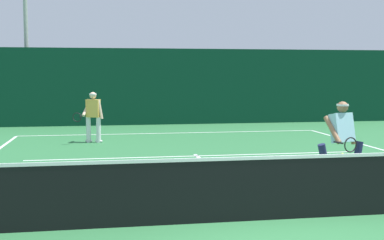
{
  "coord_description": "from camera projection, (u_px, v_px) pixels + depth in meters",
  "views": [
    {
      "loc": [
        -2.42,
        -7.28,
        2.2
      ],
      "look_at": [
        -0.19,
        5.81,
        1.0
      ],
      "focal_mm": 48.06,
      "sensor_mm": 36.0,
      "label": 1
    }
  ],
  "objects": [
    {
      "name": "tennis_ball_extra",
      "position": [
        374.0,
        183.0,
        10.19
      ],
      "size": [
        0.07,
        0.07,
        0.07
      ],
      "primitive_type": "sphere",
      "color": "#D1E033",
      "rests_on": "ground_plane"
    },
    {
      "name": "back_fence_windscreen",
      "position": [
        161.0,
        87.0,
        22.12
      ],
      "size": [
        22.01,
        0.12,
        3.27
      ],
      "primitive_type": "cube",
      "color": "#093322",
      "rests_on": "ground_plane"
    },
    {
      "name": "light_pole",
      "position": [
        26.0,
        29.0,
        22.02
      ],
      "size": [
        0.55,
        0.44,
        6.59
      ],
      "color": "#9EA39E",
      "rests_on": "ground_plane"
    },
    {
      "name": "court_line_service",
      "position": [
        197.0,
        156.0,
        13.76
      ],
      "size": [
        8.97,
        0.1,
        0.01
      ],
      "primitive_type": "cube",
      "color": "white",
      "rests_on": "ground_plane"
    },
    {
      "name": "player_near",
      "position": [
        342.0,
        138.0,
        10.26
      ],
      "size": [
        1.11,
        0.91,
        1.66
      ],
      "rotation": [
        0.0,
        0.0,
        3.39
      ],
      "color": "#1E234C",
      "rests_on": "ground_plane"
    },
    {
      "name": "player_far",
      "position": [
        93.0,
        115.0,
        16.38
      ],
      "size": [
        0.96,
        0.87,
        1.62
      ],
      "rotation": [
        0.0,
        0.0,
        2.75
      ],
      "color": "silver",
      "rests_on": "ground_plane"
    },
    {
      "name": "ground_plane",
      "position": [
        269.0,
        220.0,
        7.75
      ],
      "size": [
        80.0,
        80.0,
        0.0
      ],
      "primitive_type": "plane",
      "color": "#2E713E"
    },
    {
      "name": "tennis_ball",
      "position": [
        342.0,
        154.0,
        13.88
      ],
      "size": [
        0.07,
        0.07,
        0.07
      ],
      "primitive_type": "sphere",
      "color": "#D1E033",
      "rests_on": "ground_plane"
    },
    {
      "name": "tennis_net",
      "position": [
        269.0,
        187.0,
        7.71
      ],
      "size": [
        12.04,
        0.09,
        1.1
      ],
      "color": "#1E4723",
      "rests_on": "ground_plane"
    },
    {
      "name": "court_line_centre",
      "position": [
        221.0,
        178.0,
        10.89
      ],
      "size": [
        0.1,
        6.4,
        0.01
      ],
      "primitive_type": "cube",
      "color": "white",
      "rests_on": "ground_plane"
    },
    {
      "name": "court_line_baseline_far",
      "position": [
        171.0,
        133.0,
        19.04
      ],
      "size": [
        11.0,
        0.1,
        0.01
      ],
      "primitive_type": "cube",
      "color": "white",
      "rests_on": "ground_plane"
    }
  ]
}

